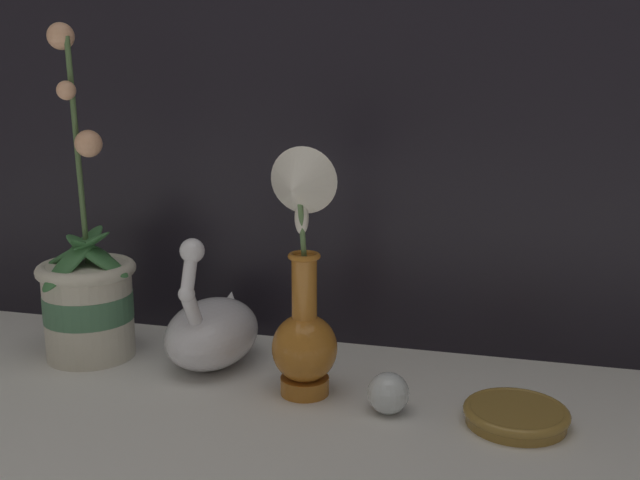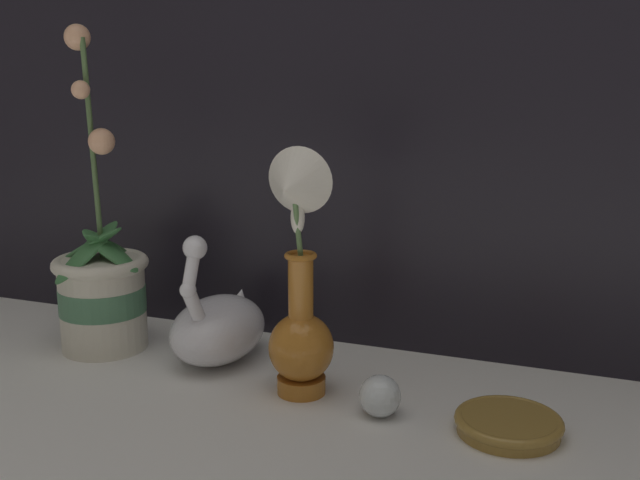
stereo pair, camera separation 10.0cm
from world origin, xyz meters
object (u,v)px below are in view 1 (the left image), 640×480
at_px(orchid_potted_plant, 88,294).
at_px(glass_sphere, 388,393).
at_px(blue_vase, 303,296).
at_px(swan_figurine, 213,329).
at_px(amber_dish, 516,414).

distance_m(orchid_potted_plant, glass_sphere, 0.48).
bearing_deg(blue_vase, swan_figurine, 154.43).
height_order(orchid_potted_plant, swan_figurine, orchid_potted_plant).
xyz_separation_m(swan_figurine, glass_sphere, (0.28, -0.10, -0.03)).
relative_size(swan_figurine, blue_vase, 0.61).
bearing_deg(blue_vase, amber_dish, -2.53).
height_order(orchid_potted_plant, blue_vase, orchid_potted_plant).
bearing_deg(amber_dish, swan_figurine, 168.50).
distance_m(glass_sphere, amber_dish, 0.16).
height_order(orchid_potted_plant, amber_dish, orchid_potted_plant).
height_order(blue_vase, amber_dish, blue_vase).
distance_m(blue_vase, amber_dish, 0.30).
xyz_separation_m(glass_sphere, amber_dish, (0.16, 0.01, -0.01)).
relative_size(orchid_potted_plant, amber_dish, 3.79).
bearing_deg(glass_sphere, blue_vase, 169.74).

